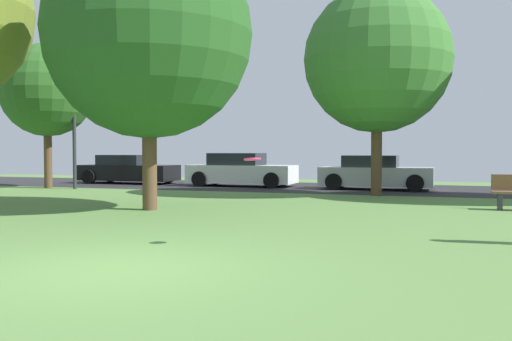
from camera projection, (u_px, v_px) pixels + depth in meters
name	position (u px, v px, depth m)	size (l,w,h in m)	color
ground_plane	(114.00, 270.00, 7.10)	(44.00, 44.00, 0.00)	#5B8442
road_strip	(338.00, 188.00, 22.25)	(44.00, 6.40, 0.01)	#28282B
oak_tree_center	(47.00, 91.00, 22.24)	(3.71, 3.71, 5.78)	brown
oak_tree_left	(149.00, 35.00, 14.00)	(5.26, 5.26, 7.08)	brown
oak_tree_right	(377.00, 60.00, 18.36)	(4.86, 4.86, 6.96)	brown
frisbee_disc	(252.00, 159.00, 8.69)	(0.38, 0.38, 0.06)	#EA2D6B
parked_car_black	(128.00, 170.00, 25.29)	(4.41, 1.94, 1.30)	black
parked_car_white	(241.00, 171.00, 23.30)	(4.47, 1.94, 1.40)	white
parked_car_silver	(375.00, 174.00, 21.42)	(4.25, 1.95, 1.32)	#B7B7BC
street_lamp_post	(74.00, 132.00, 21.66)	(0.14, 0.14, 4.50)	#2D2D33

